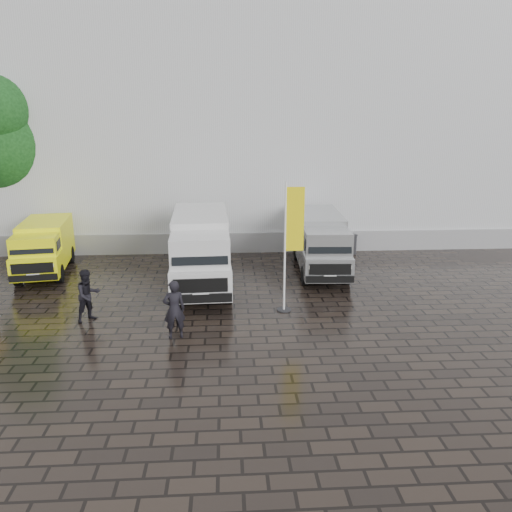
{
  "coord_description": "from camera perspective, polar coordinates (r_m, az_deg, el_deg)",
  "views": [
    {
      "loc": [
        -1.16,
        -15.97,
        6.62
      ],
      "look_at": [
        -0.07,
        2.2,
        1.44
      ],
      "focal_mm": 35.0,
      "sensor_mm": 36.0,
      "label": 1
    }
  ],
  "objects": [
    {
      "name": "ground",
      "position": [
        17.32,
        0.67,
        -6.57
      ],
      "size": [
        120.0,
        120.0,
        0.0
      ],
      "primitive_type": "plane",
      "color": "black",
      "rests_on": "ground"
    },
    {
      "name": "exhibition_hall",
      "position": [
        32.13,
        2.28,
        14.78
      ],
      "size": [
        44.0,
        16.0,
        12.0
      ],
      "primitive_type": "cube",
      "color": "silver",
      "rests_on": "ground"
    },
    {
      "name": "hall_plinth",
      "position": [
        24.89,
        3.96,
        1.63
      ],
      "size": [
        44.0,
        0.15,
        1.0
      ],
      "primitive_type": "cube",
      "color": "gray",
      "rests_on": "ground"
    },
    {
      "name": "van_yellow",
      "position": [
        23.18,
        -23.05,
        0.79
      ],
      "size": [
        2.45,
        4.91,
        2.17
      ],
      "primitive_type": null,
      "rotation": [
        0.0,
        0.0,
        0.14
      ],
      "color": "#F9FF0D",
      "rests_on": "ground"
    },
    {
      "name": "van_white",
      "position": [
        19.83,
        -6.32,
        0.53
      ],
      "size": [
        2.41,
        6.52,
        2.79
      ],
      "primitive_type": null,
      "rotation": [
        0.0,
        0.0,
        0.04
      ],
      "color": "silver",
      "rests_on": "ground"
    },
    {
      "name": "van_silver",
      "position": [
        21.74,
        7.35,
        1.38
      ],
      "size": [
        2.13,
        5.71,
        2.44
      ],
      "primitive_type": null,
      "rotation": [
        0.0,
        0.0,
        -0.05
      ],
      "color": "#A6A9AB",
      "rests_on": "ground"
    },
    {
      "name": "flagpole",
      "position": [
        16.85,
        3.95,
        1.66
      ],
      "size": [
        0.88,
        0.5,
        4.51
      ],
      "color": "black",
      "rests_on": "ground"
    },
    {
      "name": "tree",
      "position": [
        27.68,
        -27.01,
        12.07
      ],
      "size": [
        4.84,
        4.84,
        8.69
      ],
      "color": "black",
      "rests_on": "ground"
    },
    {
      "name": "wheelie_bin",
      "position": [
        24.88,
        10.55,
        1.37
      ],
      "size": [
        0.74,
        0.74,
        0.98
      ],
      "primitive_type": "cube",
      "rotation": [
        0.0,
        0.0,
        0.3
      ],
      "color": "black",
      "rests_on": "ground"
    },
    {
      "name": "person_front",
      "position": [
        15.39,
        -9.33,
        -6.05
      ],
      "size": [
        0.75,
        0.58,
        1.85
      ],
      "primitive_type": "imported",
      "rotation": [
        0.0,
        0.0,
        3.36
      ],
      "color": "black",
      "rests_on": "ground"
    },
    {
      "name": "person_tent",
      "position": [
        17.35,
        -18.63,
        -4.28
      ],
      "size": [
        1.08,
        1.07,
        1.76
      ],
      "primitive_type": "imported",
      "rotation": [
        0.0,
        0.0,
        0.76
      ],
      "color": "black",
      "rests_on": "ground"
    }
  ]
}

